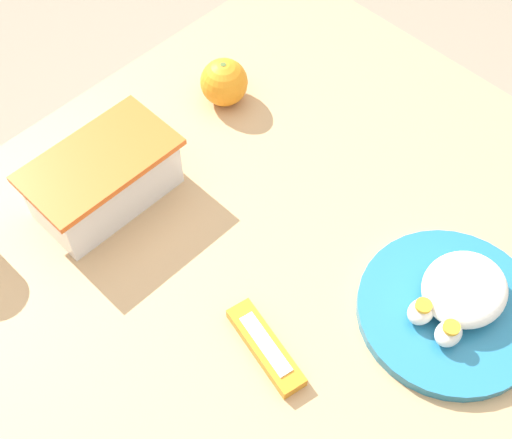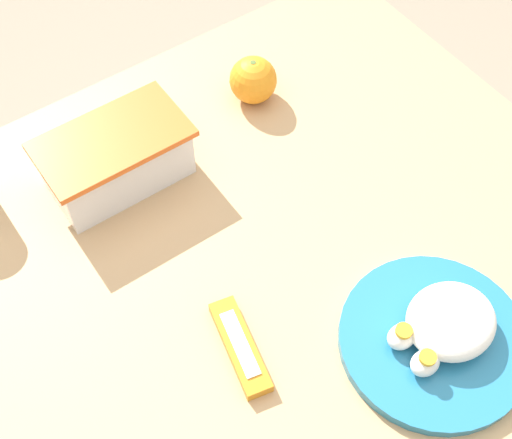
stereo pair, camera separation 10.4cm
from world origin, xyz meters
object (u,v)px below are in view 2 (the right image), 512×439
food_container (117,162)px  orange_fruit (253,80)px  rice_plate (439,334)px  candy_bar (240,346)px

food_container → orange_fruit: 0.27m
food_container → orange_fruit: (0.27, 0.03, -0.00)m
food_container → orange_fruit: size_ratio=2.82×
rice_plate → candy_bar: bearing=147.6°
orange_fruit → candy_bar: bearing=-127.0°
food_container → orange_fruit: bearing=5.6°
orange_fruit → candy_bar: orange_fruit is taller
food_container → candy_bar: size_ratio=1.53×
orange_fruit → rice_plate: orange_fruit is taller
rice_plate → orange_fruit: bearing=83.6°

